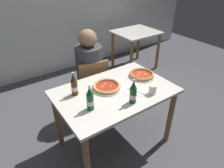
% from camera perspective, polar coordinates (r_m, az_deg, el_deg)
% --- Properties ---
extents(ground_plane, '(8.00, 8.00, 0.00)m').
position_cam_1_polar(ground_plane, '(2.53, 0.67, -16.12)').
color(ground_plane, '#4C4C51').
extents(back_wall_tiled, '(7.00, 0.10, 2.60)m').
position_cam_1_polar(back_wall_tiled, '(3.75, -20.57, 21.15)').
color(back_wall_tiled, silver).
rests_on(back_wall_tiled, ground_plane).
extents(dining_table_main, '(1.20, 0.80, 0.75)m').
position_cam_1_polar(dining_table_main, '(2.10, 0.78, -4.40)').
color(dining_table_main, silver).
rests_on(dining_table_main, ground_plane).
extents(chair_behind_table, '(0.45, 0.45, 0.85)m').
position_cam_1_polar(chair_behind_table, '(2.64, -5.83, -0.20)').
color(chair_behind_table, olive).
rests_on(chair_behind_table, ground_plane).
extents(diner_seated, '(0.34, 0.34, 1.21)m').
position_cam_1_polar(diner_seated, '(2.63, -6.30, 2.22)').
color(diner_seated, '#2D3342').
rests_on(diner_seated, ground_plane).
extents(dining_table_background, '(0.80, 0.70, 0.75)m').
position_cam_1_polar(dining_table_background, '(3.95, 6.87, 12.60)').
color(dining_table_background, silver).
rests_on(dining_table_background, ground_plane).
extents(pizza_margherita_near, '(0.31, 0.31, 0.04)m').
position_cam_1_polar(pizza_margherita_near, '(2.30, 8.53, 2.65)').
color(pizza_margherita_near, white).
rests_on(pizza_margherita_near, dining_table_main).
extents(pizza_marinara_far, '(0.32, 0.32, 0.04)m').
position_cam_1_polar(pizza_marinara_far, '(2.05, -1.53, -0.75)').
color(pizza_marinara_far, white).
rests_on(pizza_marinara_far, dining_table_main).
extents(beer_bottle_left, '(0.07, 0.07, 0.25)m').
position_cam_1_polar(beer_bottle_left, '(1.95, -10.82, -0.41)').
color(beer_bottle_left, '#512D0F').
rests_on(beer_bottle_left, dining_table_main).
extents(beer_bottle_center, '(0.07, 0.07, 0.25)m').
position_cam_1_polar(beer_bottle_center, '(1.82, 6.10, -2.64)').
color(beer_bottle_center, '#14591E').
rests_on(beer_bottle_center, dining_table_main).
extents(beer_bottle_right, '(0.07, 0.07, 0.25)m').
position_cam_1_polar(beer_bottle_right, '(1.74, -6.32, -4.44)').
color(beer_bottle_right, '#14591E').
rests_on(beer_bottle_right, dining_table_main).
extents(napkin_with_cutlery, '(0.21, 0.21, 0.01)m').
position_cam_1_polar(napkin_with_cutlery, '(2.01, 6.55, -2.33)').
color(napkin_with_cutlery, white).
rests_on(napkin_with_cutlery, dining_table_main).
extents(paper_cup, '(0.07, 0.07, 0.09)m').
position_cam_1_polar(paper_cup, '(2.00, 11.60, -1.55)').
color(paper_cup, white).
rests_on(paper_cup, dining_table_main).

